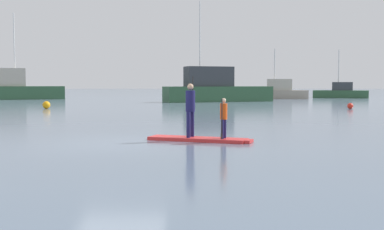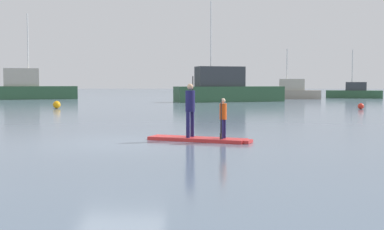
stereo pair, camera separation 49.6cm
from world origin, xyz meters
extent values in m
plane|color=slate|center=(0.00, 0.00, 0.00)|extent=(240.00, 240.00, 0.00)
cube|color=red|center=(2.19, 0.52, 0.05)|extent=(3.00, 1.68, 0.10)
cube|color=red|center=(3.61, -0.01, 0.05)|extent=(0.39, 0.54, 0.09)
cylinder|color=#19194C|center=(2.04, 0.75, 0.48)|extent=(0.12, 0.12, 0.76)
cylinder|color=#19194C|center=(1.92, 0.44, 0.48)|extent=(0.12, 0.12, 0.76)
cylinder|color=#19194C|center=(1.98, 0.60, 1.17)|extent=(0.36, 0.36, 0.63)
sphere|color=tan|center=(1.98, 0.60, 1.60)|extent=(0.18, 0.18, 0.18)
cylinder|color=black|center=(2.05, 0.80, 1.01)|extent=(0.03, 0.03, 1.81)
cube|color=black|center=(2.05, 0.80, 0.19)|extent=(0.08, 0.14, 0.18)
cylinder|color=#19194C|center=(2.99, 0.35, 0.38)|extent=(0.08, 0.08, 0.56)
cylinder|color=#19194C|center=(2.90, 0.13, 0.38)|extent=(0.08, 0.08, 0.56)
cylinder|color=#E54C14|center=(2.94, 0.24, 0.89)|extent=(0.26, 0.26, 0.46)
sphere|color=beige|center=(2.94, 0.24, 1.20)|extent=(0.13, 0.13, 0.13)
cylinder|color=black|center=(2.88, 0.08, 0.68)|extent=(0.03, 0.03, 1.15)
cube|color=black|center=(2.88, 0.08, 0.19)|extent=(0.08, 0.14, 0.18)
cube|color=#2D5638|center=(-15.86, 36.25, 0.66)|extent=(9.95, 5.30, 1.32)
cube|color=#B2AD9E|center=(-16.40, 36.07, 2.22)|extent=(3.75, 2.76, 1.81)
cylinder|color=silver|center=(-15.76, 36.29, 5.89)|extent=(0.12, 0.12, 5.52)
cube|color=#2D5638|center=(4.39, 30.49, 0.68)|extent=(9.96, 5.31, 1.35)
cube|color=#33383D|center=(3.52, 30.18, 2.23)|extent=(4.51, 2.93, 1.75)
cylinder|color=silver|center=(2.72, 29.90, 5.93)|extent=(0.12, 0.12, 5.66)
cube|color=#2D5638|center=(18.35, 40.97, 0.42)|extent=(6.03, 3.14, 0.84)
cube|color=#33383D|center=(18.54, 40.91, 1.29)|extent=(2.40, 1.71, 0.91)
cylinder|color=silver|center=(18.13, 41.04, 3.51)|extent=(0.12, 0.12, 3.53)
cube|color=#9E9384|center=(11.29, 38.17, 0.45)|extent=(5.69, 2.31, 0.90)
cube|color=#B2AD9E|center=(11.14, 38.19, 1.48)|extent=(2.67, 1.56, 1.16)
cylinder|color=silver|center=(10.64, 38.25, 3.62)|extent=(0.12, 0.12, 3.12)
sphere|color=orange|center=(-7.48, 18.49, 0.25)|extent=(0.50, 0.50, 0.50)
sphere|color=red|center=(12.29, 18.25, 0.19)|extent=(0.39, 0.39, 0.39)
camera|label=1|loc=(2.03, -14.24, 1.73)|focal=47.02mm
camera|label=2|loc=(2.52, -14.23, 1.73)|focal=47.02mm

